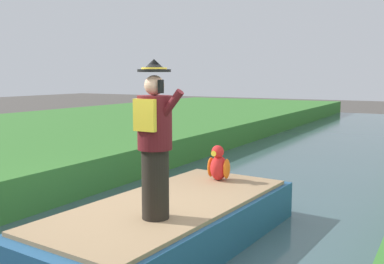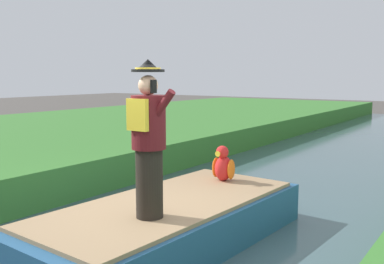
# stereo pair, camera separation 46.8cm
# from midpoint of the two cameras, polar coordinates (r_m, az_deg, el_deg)

# --- Properties ---
(canal_water) EXTENTS (5.29, 48.00, 0.10)m
(canal_water) POSITION_cam_midpoint_polar(r_m,az_deg,el_deg) (5.77, -8.19, -16.50)
(canal_water) COLOR #3D565B
(canal_water) RESTS_ON ground
(boat) EXTENTS (2.04, 4.30, 0.61)m
(boat) POSITION_cam_midpoint_polar(r_m,az_deg,el_deg) (6.04, -5.05, -11.78)
(boat) COLOR #23517A
(boat) RESTS_ON canal_water
(person_pirate) EXTENTS (0.61, 0.42, 1.85)m
(person_pirate) POSITION_cam_midpoint_polar(r_m,az_deg,el_deg) (5.09, -7.47, -1.09)
(person_pirate) COLOR black
(person_pirate) RESTS_ON boat
(parrot_plush) EXTENTS (0.36, 0.34, 0.57)m
(parrot_plush) POSITION_cam_midpoint_polar(r_m,az_deg,el_deg) (7.03, 1.55, -4.33)
(parrot_plush) COLOR red
(parrot_plush) RESTS_ON boat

